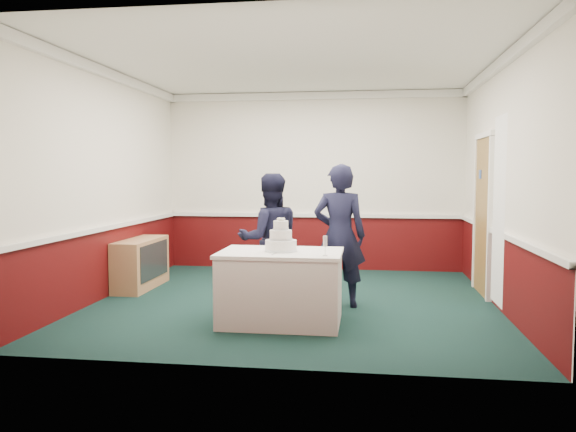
# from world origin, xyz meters

# --- Properties ---
(ground) EXTENTS (5.00, 5.00, 0.00)m
(ground) POSITION_xyz_m (0.00, 0.00, 0.00)
(ground) COLOR #132F2B
(ground) RESTS_ON ground
(room_shell) EXTENTS (5.00, 5.00, 3.00)m
(room_shell) POSITION_xyz_m (0.08, 0.61, 1.97)
(room_shell) COLOR silver
(room_shell) RESTS_ON ground
(sideboard) EXTENTS (0.41, 1.20, 0.70)m
(sideboard) POSITION_xyz_m (-2.28, 0.54, 0.35)
(sideboard) COLOR #A4794F
(sideboard) RESTS_ON ground
(cake_table) EXTENTS (1.32, 0.92, 0.79)m
(cake_table) POSITION_xyz_m (-0.02, -1.06, 0.40)
(cake_table) COLOR white
(cake_table) RESTS_ON ground
(wedding_cake) EXTENTS (0.35, 0.35, 0.36)m
(wedding_cake) POSITION_xyz_m (-0.02, -1.06, 0.90)
(wedding_cake) COLOR white
(wedding_cake) RESTS_ON cake_table
(cake_knife) EXTENTS (0.05, 0.22, 0.00)m
(cake_knife) POSITION_xyz_m (-0.05, -1.26, 0.79)
(cake_knife) COLOR silver
(cake_knife) RESTS_ON cake_table
(champagne_flute) EXTENTS (0.05, 0.05, 0.21)m
(champagne_flute) POSITION_xyz_m (0.48, -1.34, 0.93)
(champagne_flute) COLOR silver
(champagne_flute) RESTS_ON cake_table
(person_man) EXTENTS (0.95, 0.84, 1.63)m
(person_man) POSITION_xyz_m (-0.28, -0.22, 0.82)
(person_man) COLOR black
(person_man) RESTS_ON ground
(person_woman) EXTENTS (0.64, 0.43, 1.75)m
(person_woman) POSITION_xyz_m (0.58, -0.18, 0.87)
(person_woman) COLOR black
(person_woman) RESTS_ON ground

